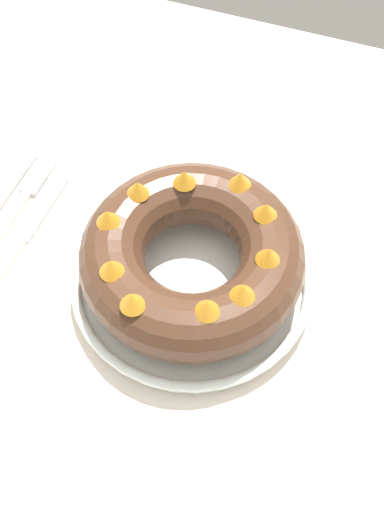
{
  "coord_description": "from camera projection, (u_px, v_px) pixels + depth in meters",
  "views": [
    {
      "loc": [
        0.15,
        -0.31,
        1.38
      ],
      "look_at": [
        0.03,
        0.03,
        0.83
      ],
      "focal_mm": 42.0,
      "sensor_mm": 36.0,
      "label": 1
    }
  ],
  "objects": [
    {
      "name": "bundt_cake",
      "position": [
        192.0,
        255.0,
        0.66
      ],
      "size": [
        0.25,
        0.25,
        0.09
      ],
      "color": "#4C2D1E",
      "rests_on": "serving_dish"
    },
    {
      "name": "ground_plane",
      "position": [
        176.0,
        468.0,
        1.34
      ],
      "size": [
        8.0,
        8.0,
        0.0
      ],
      "primitive_type": "plane",
      "color": "#4C4742"
    },
    {
      "name": "fork",
      "position": [
        15.0,
        211.0,
        0.77
      ],
      "size": [
        0.02,
        0.22,
        0.01
      ],
      "rotation": [
        0.0,
        0.0,
        -0.01
      ],
      "color": "white",
      "rests_on": "dining_table"
    },
    {
      "name": "serving_dish",
      "position": [
        192.0,
        279.0,
        0.7
      ],
      "size": [
        0.28,
        0.28,
        0.03
      ],
      "color": "white",
      "rests_on": "dining_table"
    },
    {
      "name": "dining_table",
      "position": [
        165.0,
        334.0,
        0.78
      ],
      "size": [
        1.34,
        1.1,
        0.77
      ],
      "color": "beige",
      "rests_on": "ground_plane"
    },
    {
      "name": "cake_knife",
      "position": [
        19.0,
        242.0,
        0.75
      ],
      "size": [
        0.02,
        0.2,
        0.01
      ],
      "rotation": [
        0.0,
        0.0,
        -0.11
      ],
      "color": "white",
      "rests_on": "dining_table"
    }
  ]
}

